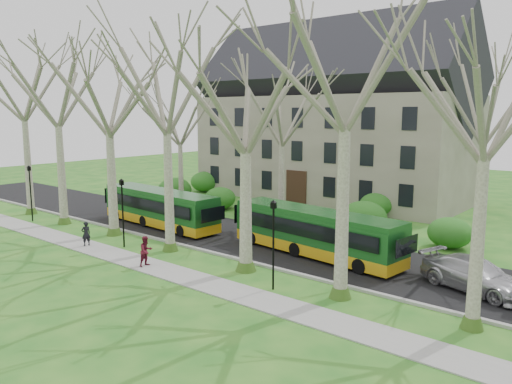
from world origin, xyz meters
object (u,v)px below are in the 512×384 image
(bus_follow, at_px, (315,232))
(sedan, at_px, (475,275))
(bus_lead, at_px, (160,207))
(pedestrian_b, at_px, (146,251))
(pedestrian_a, at_px, (86,234))

(bus_follow, xyz_separation_m, sedan, (9.19, -0.21, -0.63))
(bus_lead, distance_m, pedestrian_b, 10.02)
(sedan, bearing_deg, bus_lead, 110.08)
(bus_lead, xyz_separation_m, pedestrian_a, (0.85, -6.69, -0.61))
(bus_lead, height_order, pedestrian_a, bus_lead)
(sedan, bearing_deg, bus_follow, 107.13)
(bus_lead, xyz_separation_m, sedan, (22.41, 0.65, -0.61))
(bus_follow, bearing_deg, pedestrian_a, -142.14)
(bus_lead, bearing_deg, bus_follow, 7.34)
(sedan, bearing_deg, pedestrian_a, 127.23)
(bus_follow, relative_size, pedestrian_b, 6.65)
(bus_follow, height_order, pedestrian_b, bus_follow)
(bus_lead, distance_m, bus_follow, 13.24)
(pedestrian_a, height_order, pedestrian_b, pedestrian_b)
(bus_follow, bearing_deg, bus_lead, -169.84)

